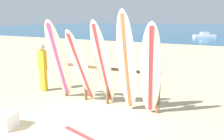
# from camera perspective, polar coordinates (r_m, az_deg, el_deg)

# --- Properties ---
(ground_plane) EXTENTS (120.00, 120.00, 0.00)m
(ground_plane) POSITION_cam_1_polar(r_m,az_deg,el_deg) (5.21, -9.36, -14.64)
(ground_plane) COLOR #D3BC8C
(ocean_water) EXTENTS (120.00, 80.00, 0.01)m
(ocean_water) POSITION_cam_1_polar(r_m,az_deg,el_deg) (61.82, 23.95, 9.83)
(ocean_water) COLOR #1E5984
(ocean_water) RESTS_ON ground
(surfboard_rack) EXTENTS (3.05, 0.09, 1.19)m
(surfboard_rack) POSITION_cam_1_polar(r_m,az_deg,el_deg) (6.27, -1.21, -2.46)
(surfboard_rack) COLOR brown
(surfboard_rack) RESTS_ON ground
(surfboard_leaning_far_left) EXTENTS (0.65, 0.98, 2.40)m
(surfboard_leaning_far_left) POSITION_cam_1_polar(r_m,az_deg,el_deg) (6.59, -13.49, 2.21)
(surfboard_leaning_far_left) COLOR beige
(surfboard_leaning_far_left) RESTS_ON ground
(surfboard_leaning_left) EXTENTS (0.65, 1.11, 2.16)m
(surfboard_leaning_left) POSITION_cam_1_polar(r_m,az_deg,el_deg) (6.20, -7.90, 0.60)
(surfboard_leaning_left) COLOR silver
(surfboard_leaning_left) RESTS_ON ground
(surfboard_leaning_center_left) EXTENTS (0.54, 0.98, 2.40)m
(surfboard_leaning_center_left) POSITION_cam_1_polar(r_m,az_deg,el_deg) (5.93, -2.37, 1.36)
(surfboard_leaning_center_left) COLOR white
(surfboard_leaning_center_left) RESTS_ON ground
(surfboard_leaning_center) EXTENTS (0.53, 0.71, 2.64)m
(surfboard_leaning_center) POSITION_cam_1_polar(r_m,az_deg,el_deg) (5.50, 3.82, 1.66)
(surfboard_leaning_center) COLOR white
(surfboard_leaning_center) RESTS_ON ground
(surfboard_leaning_center_right) EXTENTS (0.63, 0.74, 2.37)m
(surfboard_leaning_center_right) POSITION_cam_1_polar(r_m,az_deg,el_deg) (5.37, 9.94, -0.27)
(surfboard_leaning_center_right) COLOR white
(surfboard_leaning_center_right) RESTS_ON ground
(beachgoer_standing) EXTENTS (0.26, 0.22, 1.60)m
(beachgoer_standing) POSITION_cam_1_polar(r_m,az_deg,el_deg) (7.74, -17.39, 1.14)
(beachgoer_standing) COLOR gold
(beachgoer_standing) RESTS_ON ground
(small_boat_offshore) EXTENTS (2.79, 2.05, 0.71)m
(small_boat_offshore) POSITION_cam_1_polar(r_m,az_deg,el_deg) (30.73, 22.67, 8.15)
(small_boat_offshore) COLOR silver
(small_boat_offshore) RESTS_ON ocean_water
(cooler_box) EXTENTS (0.66, 0.50, 0.36)m
(cooler_box) POSITION_cam_1_polar(r_m,az_deg,el_deg) (5.68, -26.38, -11.42)
(cooler_box) COLOR white
(cooler_box) RESTS_ON ground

